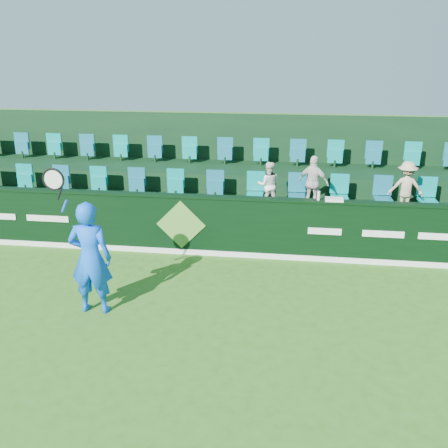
# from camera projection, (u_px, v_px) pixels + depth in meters

# --- Properties ---
(ground) EXTENTS (60.00, 60.00, 0.00)m
(ground) POSITION_uv_depth(u_px,v_px,m) (127.00, 354.00, 7.52)
(ground) COLOR #316618
(ground) RESTS_ON ground
(sponsor_hoarding) EXTENTS (16.00, 0.25, 1.35)m
(sponsor_hoarding) POSITION_uv_depth(u_px,v_px,m) (182.00, 224.00, 11.03)
(sponsor_hoarding) COLOR black
(sponsor_hoarding) RESTS_ON ground
(stand_tier_front) EXTENTS (16.00, 2.00, 0.80)m
(stand_tier_front) POSITION_uv_depth(u_px,v_px,m) (192.00, 220.00, 12.16)
(stand_tier_front) COLOR black
(stand_tier_front) RESTS_ON ground
(stand_tier_back) EXTENTS (16.00, 1.80, 1.30)m
(stand_tier_back) POSITION_uv_depth(u_px,v_px,m) (205.00, 189.00, 13.85)
(stand_tier_back) COLOR black
(stand_tier_back) RESTS_ON ground
(stand_rear) EXTENTS (16.00, 4.10, 2.60)m
(stand_rear) POSITION_uv_depth(u_px,v_px,m) (208.00, 166.00, 14.07)
(stand_rear) COLOR black
(stand_rear) RESTS_ON ground
(seat_row_front) EXTENTS (13.50, 0.50, 0.60)m
(seat_row_front) POSITION_uv_depth(u_px,v_px,m) (195.00, 188.00, 12.30)
(seat_row_front) COLOR #058681
(seat_row_front) RESTS_ON stand_tier_front
(seat_row_back) EXTENTS (13.50, 0.50, 0.60)m
(seat_row_back) POSITION_uv_depth(u_px,v_px,m) (207.00, 153.00, 13.81)
(seat_row_back) COLOR #058681
(seat_row_back) RESTS_ON stand_tier_back
(tennis_player) EXTENTS (1.07, 0.51, 2.63)m
(tennis_player) POSITION_uv_depth(u_px,v_px,m) (90.00, 257.00, 8.43)
(tennis_player) COLOR blue
(tennis_player) RESTS_ON ground
(spectator_left) EXTENTS (0.57, 0.47, 1.09)m
(spectator_left) POSITION_uv_depth(u_px,v_px,m) (268.00, 185.00, 11.63)
(spectator_left) COLOR white
(spectator_left) RESTS_ON stand_tier_front
(spectator_middle) EXTENTS (0.80, 0.57, 1.26)m
(spectator_middle) POSITION_uv_depth(u_px,v_px,m) (313.00, 183.00, 11.46)
(spectator_middle) COLOR silver
(spectator_middle) RESTS_ON stand_tier_front
(spectator_right) EXTENTS (0.79, 0.48, 1.19)m
(spectator_right) POSITION_uv_depth(u_px,v_px,m) (406.00, 187.00, 11.21)
(spectator_right) COLOR tan
(spectator_right) RESTS_ON stand_tier_front
(towel) EXTENTS (0.37, 0.24, 0.06)m
(towel) POSITION_uv_depth(u_px,v_px,m) (334.00, 199.00, 10.39)
(towel) COLOR white
(towel) RESTS_ON sponsor_hoarding
(drinks_bottle) EXTENTS (0.06, 0.06, 0.19)m
(drinks_bottle) POSITION_uv_depth(u_px,v_px,m) (319.00, 196.00, 10.40)
(drinks_bottle) COLOR silver
(drinks_bottle) RESTS_ON sponsor_hoarding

